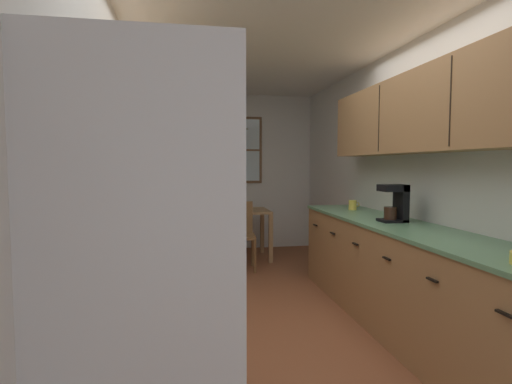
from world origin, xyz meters
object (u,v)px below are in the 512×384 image
at_px(microwave_over_range, 129,126).
at_px(dining_chair_far, 232,220).
at_px(coffee_maker, 396,202).
at_px(stove_range, 152,319).
at_px(storage_canister, 156,223).
at_px(mug_by_coffeemaker, 353,205).
at_px(dining_chair_near, 240,232).
at_px(trash_bin, 194,253).
at_px(dining_table, 238,218).
at_px(table_serving_bowl, 242,208).
at_px(refrigerator, 148,281).

height_order(microwave_over_range, dining_chair_far, microwave_over_range).
bearing_deg(coffee_maker, stove_range, -158.45).
height_order(storage_canister, mug_by_coffeemaker, storage_canister).
height_order(dining_chair_near, mug_by_coffeemaker, mug_by_coffeemaker).
relative_size(dining_chair_far, trash_bin, 1.59).
xyz_separation_m(microwave_over_range, coffee_maker, (2.14, 0.80, -0.55)).
relative_size(dining_chair_far, storage_canister, 5.38).
relative_size(dining_table, dining_chair_near, 1.01).
height_order(dining_chair_near, coffee_maker, coffee_maker).
distance_m(dining_table, dining_chair_far, 0.57).
distance_m(dining_chair_far, trash_bin, 1.50).
xyz_separation_m(stove_range, trash_bin, (0.29, 2.63, -0.19)).
distance_m(coffee_maker, table_serving_bowl, 2.81).
relative_size(dining_table, table_serving_bowl, 4.26).
bearing_deg(coffee_maker, microwave_over_range, -159.49).
height_order(trash_bin, coffee_maker, coffee_maker).
height_order(trash_bin, table_serving_bowl, table_serving_bowl).
bearing_deg(trash_bin, dining_chair_far, 64.68).
relative_size(trash_bin, mug_by_coffeemaker, 4.52).
xyz_separation_m(refrigerator, dining_chair_near, (0.86, 3.57, -0.42)).
distance_m(refrigerator, dining_table, 4.24).
bearing_deg(mug_by_coffeemaker, storage_canister, -149.09).
xyz_separation_m(microwave_over_range, dining_chair_near, (1.02, 2.84, -1.12)).
distance_m(dining_table, coffee_maker, 2.85).
relative_size(coffee_maker, table_serving_bowl, 1.55).
distance_m(dining_chair_far, coffee_maker, 3.40).
bearing_deg(coffee_maker, dining_chair_near, 118.61).
relative_size(stove_range, dining_chair_far, 1.22).
height_order(dining_table, dining_chair_far, dining_chair_far).
height_order(microwave_over_range, table_serving_bowl, microwave_over_range).
distance_m(stove_range, mug_by_coffeemaker, 2.71).
xyz_separation_m(microwave_over_range, trash_bin, (0.41, 2.63, -1.34)).
distance_m(coffee_maker, mug_by_coffeemaker, 0.94).
relative_size(dining_chair_near, mug_by_coffeemaker, 7.18).
bearing_deg(stove_range, dining_chair_far, 76.84).
bearing_deg(mug_by_coffeemaker, table_serving_bowl, 121.32).
bearing_deg(refrigerator, coffee_maker, 37.72).
bearing_deg(trash_bin, table_serving_bowl, 46.84).
xyz_separation_m(dining_table, dining_chair_near, (-0.05, -0.56, -0.11)).
relative_size(refrigerator, storage_canister, 10.97).
bearing_deg(dining_chair_far, trash_bin, -115.32).
height_order(storage_canister, table_serving_bowl, storage_canister).
relative_size(refrigerator, mug_by_coffeemaker, 14.63).
xyz_separation_m(storage_canister, coffee_maker, (2.03, 0.29, 0.09)).
distance_m(dining_chair_near, trash_bin, 0.69).
relative_size(storage_canister, mug_by_coffeemaker, 1.33).
distance_m(refrigerator, mug_by_coffeemaker, 3.16).
bearing_deg(dining_chair_near, dining_table, 84.56).
bearing_deg(dining_table, storage_canister, -108.51).
height_order(microwave_over_range, coffee_maker, microwave_over_range).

